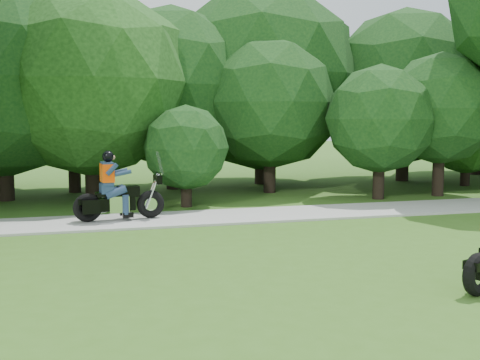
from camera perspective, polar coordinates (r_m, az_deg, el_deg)
name	(u,v)px	position (r m, az deg, el deg)	size (l,w,h in m)	color
ground	(438,306)	(9.29, 18.23, -11.26)	(100.00, 100.00, 0.00)	#38621C
walkway	(266,215)	(16.36, 2.50, -3.31)	(60.00, 2.20, 0.06)	#999994
tree_line	(235,90)	(22.55, -0.43, 8.53)	(39.58, 11.79, 7.91)	black
touring_motorcycle	(114,195)	(15.55, -11.88, -1.42)	(2.34, 0.85, 1.78)	black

